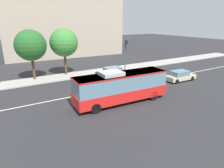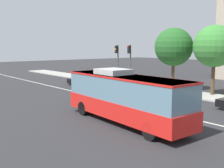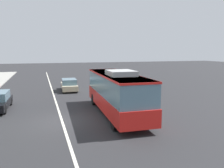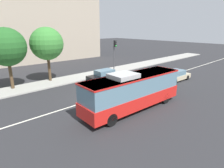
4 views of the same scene
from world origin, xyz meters
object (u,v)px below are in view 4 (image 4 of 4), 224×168
Objects in this scene: transit_bus at (133,90)px; street_tree_kerbside_centre at (6,47)px; street_tree_kerbside_left at (47,44)px; sedan_beige at (176,75)px; traffic_light_far_corner at (115,51)px; sedan_black_ahead at (104,75)px.

street_tree_kerbside_centre is at bearing 117.94° from transit_bus.
street_tree_kerbside_left is (-1.44, 13.50, 3.20)m from transit_bus.
traffic_light_far_corner is (-3.28, 8.82, 2.84)m from sedan_beige.
street_tree_kerbside_left is (-12.90, 11.33, 4.28)m from sedan_beige.
street_tree_kerbside_centre is (-6.22, 13.24, 3.13)m from transit_bus.
street_tree_kerbside_centre is (-14.40, 2.26, 1.37)m from traffic_light_far_corner.
sedan_beige is 0.65× the size of street_tree_kerbside_centre.
street_tree_kerbside_centre reaches higher than traffic_light_far_corner.
transit_bus is at bearing -83.89° from street_tree_kerbside_left.
street_tree_kerbside_centre is (-4.78, -0.25, -0.07)m from street_tree_kerbside_left.
transit_bus is 1.43× the size of street_tree_kerbside_centre.
traffic_light_far_corner reaches higher than sedan_beige.
traffic_light_far_corner reaches higher than transit_bus.
transit_bus is 1.94× the size of traffic_light_far_corner.
sedan_beige is 1.01× the size of sedan_black_ahead.
traffic_light_far_corner is at bearing -8.91° from street_tree_kerbside_centre.
sedan_beige is 0.88× the size of traffic_light_far_corner.
sedan_black_ahead is 12.02m from street_tree_kerbside_centre.
transit_bus is 9.94m from sedan_black_ahead.
transit_bus is at bearing -64.83° from street_tree_kerbside_centre.
sedan_black_ahead is 0.88× the size of traffic_light_far_corner.
street_tree_kerbside_left is at bearing 141.38° from sedan_beige.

